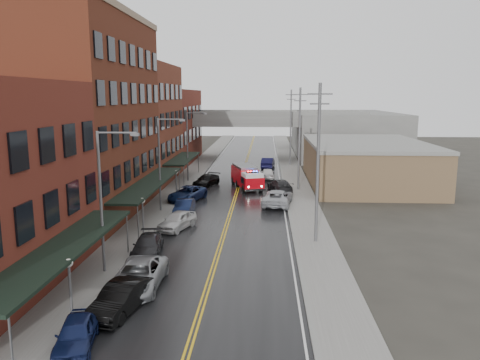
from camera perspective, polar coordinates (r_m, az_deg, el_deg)
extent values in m
plane|color=#2D2B26|center=(22.76, -6.00, -18.98)|extent=(220.00, 220.00, 0.00)
cube|color=black|center=(50.91, -0.64, -2.31)|extent=(11.00, 160.00, 0.02)
cube|color=slate|center=(51.89, -8.71, -2.11)|extent=(3.00, 160.00, 0.15)
cube|color=slate|center=(50.94, 7.59, -2.31)|extent=(3.00, 160.00, 0.15)
cube|color=gray|center=(51.58, -6.92, -2.14)|extent=(0.30, 160.00, 0.15)
cube|color=gray|center=(50.84, 5.73, -2.30)|extent=(0.30, 160.00, 0.15)
cube|color=#5B2518|center=(45.77, -18.27, 7.13)|extent=(9.00, 20.00, 18.00)
cube|color=maroon|center=(62.45, -12.34, 6.74)|extent=(9.00, 15.00, 15.00)
cube|color=maroon|center=(79.51, -8.94, 6.48)|extent=(9.00, 20.00, 12.00)
cube|color=brown|center=(61.51, 15.06, 1.89)|extent=(14.00, 22.00, 5.00)
cube|color=slate|center=(91.05, 12.52, 5.56)|extent=(18.00, 30.00, 8.00)
cube|color=black|center=(27.19, -20.67, -7.74)|extent=(2.60, 16.00, 0.18)
cylinder|color=slate|center=(21.01, -26.09, -18.03)|extent=(0.10, 0.10, 3.00)
cylinder|color=slate|center=(34.04, -13.57, -6.40)|extent=(0.10, 0.10, 3.00)
cube|color=black|center=(44.68, -10.90, -0.36)|extent=(2.60, 18.00, 0.18)
cylinder|color=slate|center=(36.62, -12.32, -5.17)|extent=(0.10, 0.10, 3.00)
cylinder|color=slate|center=(52.97, -7.39, -0.25)|extent=(0.10, 0.10, 3.00)
cube|color=black|center=(61.59, -6.97, 2.64)|extent=(2.60, 13.00, 0.18)
cylinder|color=slate|center=(55.68, -6.87, 0.27)|extent=(0.10, 0.10, 3.00)
cylinder|color=slate|center=(67.57, -5.08, 2.07)|extent=(0.10, 0.10, 3.00)
cylinder|color=#59595B|center=(25.59, -19.96, -12.65)|extent=(0.14, 0.14, 2.80)
sphere|color=silver|center=(25.06, -20.18, -9.48)|extent=(0.44, 0.44, 0.44)
cylinder|color=#59595B|center=(38.15, -11.75, -4.68)|extent=(0.14, 0.14, 2.80)
sphere|color=silver|center=(37.79, -11.83, -2.48)|extent=(0.44, 0.44, 0.44)
cylinder|color=#59595B|center=(51.45, -7.77, -0.69)|extent=(0.14, 0.14, 2.80)
sphere|color=silver|center=(51.19, -7.81, 0.96)|extent=(0.44, 0.44, 0.44)
cylinder|color=#59595B|center=(30.12, -16.59, -2.82)|extent=(0.18, 0.18, 9.00)
cylinder|color=#59595B|center=(29.08, -14.80, 5.60)|extent=(2.40, 0.12, 0.12)
cube|color=#59595B|center=(28.77, -12.69, 5.44)|extent=(0.50, 0.22, 0.18)
cylinder|color=#59595B|center=(45.23, -9.79, 1.73)|extent=(0.18, 0.18, 9.00)
cylinder|color=#59595B|center=(44.54, -8.45, 7.33)|extent=(2.40, 0.12, 0.12)
cube|color=#59595B|center=(44.34, -7.04, 7.23)|extent=(0.50, 0.22, 0.18)
cylinder|color=#59595B|center=(60.80, -6.43, 3.98)|extent=(0.18, 0.18, 9.00)
cylinder|color=#59595B|center=(60.29, -5.38, 8.14)|extent=(2.40, 0.12, 0.12)
cube|color=#59595B|center=(60.14, -4.33, 8.06)|extent=(0.50, 0.22, 0.18)
cylinder|color=#59595B|center=(35.16, 9.47, 1.80)|extent=(0.24, 0.24, 12.00)
cube|color=#59595B|center=(34.79, 9.72, 10.30)|extent=(1.80, 0.12, 0.12)
cube|color=#59595B|center=(34.80, 9.69, 9.14)|extent=(1.40, 0.12, 0.12)
cylinder|color=#59595B|center=(54.95, 7.24, 4.87)|extent=(0.24, 0.24, 12.00)
cube|color=#59595B|center=(54.71, 7.37, 10.30)|extent=(1.80, 0.12, 0.12)
cube|color=#59595B|center=(54.72, 7.35, 9.57)|extent=(1.40, 0.12, 0.12)
cylinder|color=#59595B|center=(74.85, 6.19, 6.31)|extent=(0.24, 0.24, 12.00)
cube|color=#59595B|center=(74.68, 6.27, 10.29)|extent=(1.80, 0.12, 0.12)
cube|color=#59595B|center=(74.68, 6.26, 9.76)|extent=(1.40, 0.12, 0.12)
cube|color=slate|center=(81.76, 0.87, 7.23)|extent=(40.00, 10.00, 1.50)
cube|color=slate|center=(83.23, -6.75, 4.62)|extent=(1.60, 8.00, 6.00)
cube|color=slate|center=(82.34, 8.56, 4.52)|extent=(1.60, 8.00, 6.00)
cube|color=#BA0812|center=(57.59, 0.56, 0.59)|extent=(3.67, 5.47, 1.92)
cube|color=#BA0812|center=(54.25, 1.51, -0.31)|extent=(2.88, 2.94, 1.37)
cube|color=silver|center=(54.09, 1.52, 0.64)|extent=(2.72, 2.73, 0.46)
cube|color=black|center=(54.38, 1.46, 0.01)|extent=(2.63, 2.08, 0.73)
cube|color=slate|center=(57.41, 0.57, 1.67)|extent=(3.34, 5.05, 0.27)
cube|color=black|center=(54.04, 1.52, 0.96)|extent=(1.47, 0.68, 0.13)
sphere|color=#FF0C0C|center=(53.90, 1.01, 1.01)|extent=(0.18, 0.18, 0.18)
sphere|color=#1933FF|center=(54.17, 2.03, 1.06)|extent=(0.18, 0.18, 0.18)
cylinder|color=black|center=(54.04, 0.51, -1.08)|extent=(0.97, 0.58, 0.91)
cylinder|color=black|center=(54.57, 2.55, -0.98)|extent=(0.97, 0.58, 0.91)
cylinder|color=black|center=(57.08, -0.30, -0.47)|extent=(0.97, 0.58, 0.91)
cylinder|color=black|center=(57.58, 1.64, -0.38)|extent=(0.97, 0.58, 0.91)
cylinder|color=black|center=(59.26, -0.82, -0.07)|extent=(0.97, 0.58, 0.91)
cylinder|color=black|center=(59.74, 1.05, 0.01)|extent=(0.97, 0.58, 0.91)
imported|color=#121C46|center=(23.05, -19.33, -17.24)|extent=(2.33, 4.20, 1.35)
imported|color=black|center=(25.66, -14.35, -13.81)|extent=(2.51, 4.90, 1.54)
imported|color=gray|center=(28.36, -12.27, -11.29)|extent=(2.66, 5.70, 1.58)
imported|color=black|center=(33.92, -11.22, -7.84)|extent=(2.28, 4.76, 1.34)
imported|color=#B7B7B7|center=(39.73, -7.67, -4.91)|extent=(3.15, 4.78, 1.51)
imported|color=black|center=(44.32, -6.82, -3.34)|extent=(1.53, 4.37, 1.44)
imported|color=#14234E|center=(50.17, -6.44, -1.67)|extent=(4.04, 6.04, 1.54)
imported|color=black|center=(58.14, -4.12, -0.05)|extent=(3.42, 5.25, 1.41)
imported|color=#AAACB3|center=(47.95, 4.61, -2.15)|extent=(3.50, 6.16, 1.62)
imported|color=black|center=(54.79, 4.88, -0.67)|extent=(3.24, 5.37, 1.46)
imported|color=silver|center=(63.06, 3.40, 0.80)|extent=(1.85, 4.37, 1.47)
imported|color=black|center=(72.41, 3.43, 2.10)|extent=(2.23, 5.16, 1.65)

